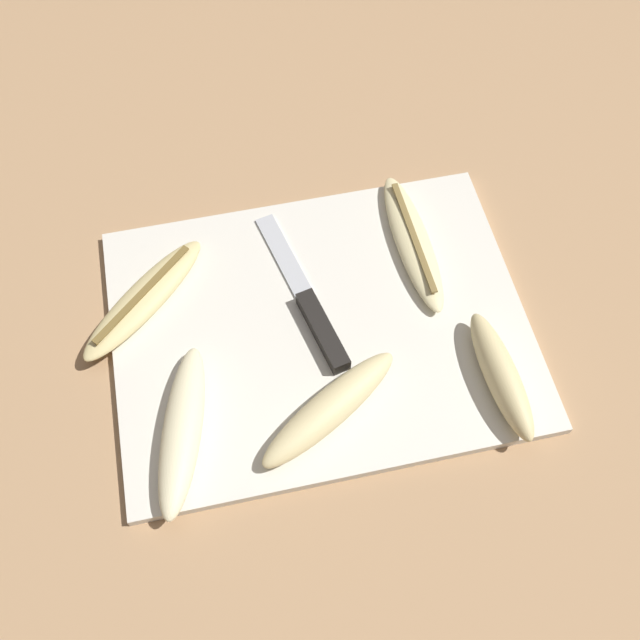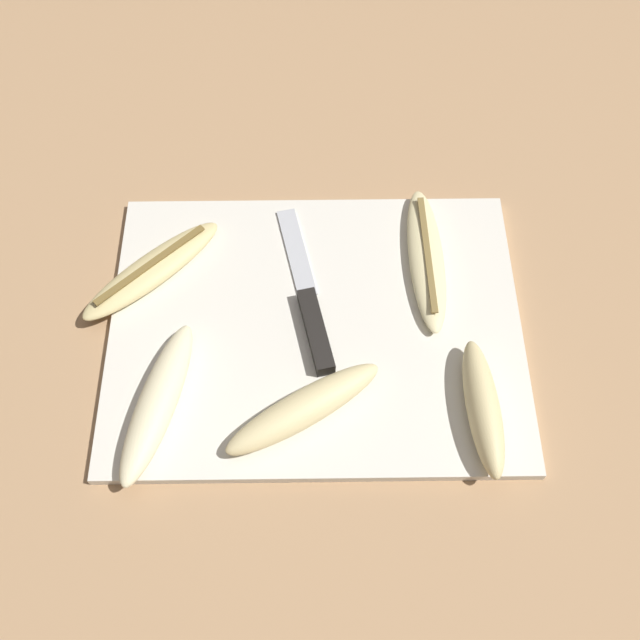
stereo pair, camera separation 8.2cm
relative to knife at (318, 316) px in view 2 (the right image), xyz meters
name	(u,v)px [view 2 (the right image)]	position (x,y,z in m)	size (l,w,h in m)	color
ground_plane	(320,330)	(0.00, -0.01, -0.02)	(4.00, 4.00, 0.00)	tan
cutting_board	(320,327)	(0.00, -0.01, -0.01)	(0.46, 0.35, 0.01)	silver
knife	(318,316)	(0.00, 0.00, 0.00)	(0.07, 0.23, 0.02)	black
banana_mellow_near	(488,407)	(0.17, -0.12, 0.01)	(0.04, 0.15, 0.04)	beige
banana_pale_long	(162,402)	(-0.16, -0.10, 0.01)	(0.09, 0.19, 0.03)	beige
banana_soft_right	(430,258)	(0.13, 0.07, 0.00)	(0.04, 0.20, 0.02)	beige
banana_ripe_center	(309,408)	(-0.01, -0.11, 0.01)	(0.17, 0.13, 0.03)	beige
banana_spotted_left	(156,270)	(-0.18, 0.06, 0.00)	(0.17, 0.16, 0.02)	#DBC684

